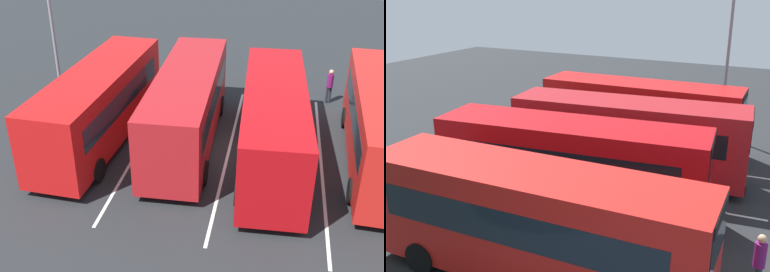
# 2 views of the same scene
# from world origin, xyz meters

# --- Properties ---
(ground_plane) EXTENTS (63.84, 63.84, 0.00)m
(ground_plane) POSITION_xyz_m (0.00, 0.00, 0.00)
(ground_plane) COLOR #232628
(bus_far_left) EXTENTS (9.74, 2.75, 3.29)m
(bus_far_left) POSITION_xyz_m (0.71, -6.02, 1.80)
(bus_far_left) COLOR red
(bus_far_left) RESTS_ON ground
(bus_center_left) EXTENTS (9.89, 3.53, 3.29)m
(bus_center_left) POSITION_xyz_m (-0.37, -1.80, 1.80)
(bus_center_left) COLOR #B70C11
(bus_center_left) RESTS_ON ground
(bus_center_right) EXTENTS (9.87, 3.43, 3.29)m
(bus_center_right) POSITION_xyz_m (0.35, 1.94, 1.80)
(bus_center_right) COLOR #AD191E
(bus_center_right) RESTS_ON ground
(bus_far_right) EXTENTS (9.73, 2.72, 3.29)m
(bus_far_right) POSITION_xyz_m (-0.44, 5.65, 1.80)
(bus_far_right) COLOR red
(bus_far_right) RESTS_ON ground
(pedestrian) EXTENTS (0.39, 0.39, 1.81)m
(pedestrian) POSITION_xyz_m (6.30, -3.96, 1.08)
(pedestrian) COLOR #232833
(pedestrian) RESTS_ON ground
(street_lamp) EXTENTS (0.86, 2.39, 7.52)m
(street_lamp) POSITION_xyz_m (2.77, 9.23, 4.34)
(street_lamp) COLOR gray
(street_lamp) RESTS_ON ground
(lane_stripe_outer_left) EXTENTS (12.42, 1.08, 0.01)m
(lane_stripe_outer_left) POSITION_xyz_m (0.00, -3.87, 0.00)
(lane_stripe_outer_left) COLOR silver
(lane_stripe_outer_left) RESTS_ON ground
(lane_stripe_inner_left) EXTENTS (12.42, 1.08, 0.01)m
(lane_stripe_inner_left) POSITION_xyz_m (0.00, 0.00, 0.00)
(lane_stripe_inner_left) COLOR silver
(lane_stripe_inner_left) RESTS_ON ground
(lane_stripe_inner_right) EXTENTS (12.42, 1.08, 0.01)m
(lane_stripe_inner_right) POSITION_xyz_m (0.00, 3.87, 0.00)
(lane_stripe_inner_right) COLOR silver
(lane_stripe_inner_right) RESTS_ON ground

